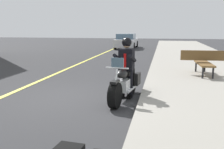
{
  "coord_description": "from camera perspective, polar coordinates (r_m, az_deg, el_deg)",
  "views": [
    {
      "loc": [
        6.75,
        2.57,
        2.02
      ],
      "look_at": [
        0.03,
        1.24,
        0.75
      ],
      "focal_mm": 41.08,
      "sensor_mm": 36.0,
      "label": 1
    }
  ],
  "objects": [
    {
      "name": "rider_main",
      "position": [
        7.3,
        3.22,
        2.72
      ],
      "size": [
        0.67,
        0.61,
        1.74
      ],
      "color": "black",
      "rests_on": "ground_plane"
    },
    {
      "name": "lane_center_stripe",
      "position": [
        8.4,
        -22.22,
        -4.18
      ],
      "size": [
        60.0,
        0.16,
        0.01
      ],
      "primitive_type": "cube",
      "color": "#E5DB4C",
      "rests_on": "ground_plane"
    },
    {
      "name": "bench_sidewalk",
      "position": [
        10.85,
        19.78,
        2.95
      ],
      "size": [
        1.82,
        1.8,
        0.95
      ],
      "color": "brown",
      "rests_on": "sidewalk_curb"
    },
    {
      "name": "car_silver",
      "position": [
        25.05,
        3.22,
        7.44
      ],
      "size": [
        4.6,
        1.92,
        1.4
      ],
      "color": "silver",
      "rests_on": "ground_plane"
    },
    {
      "name": "ground_plane",
      "position": [
        7.5,
        -9.29,
        -5.27
      ],
      "size": [
        80.0,
        80.0,
        0.0
      ],
      "primitive_type": "plane",
      "color": "#333335"
    },
    {
      "name": "motorcycle_main",
      "position": [
        7.22,
        2.79,
        -2.06
      ],
      "size": [
        2.22,
        0.78,
        1.26
      ],
      "color": "black",
      "rests_on": "ground_plane"
    }
  ]
}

